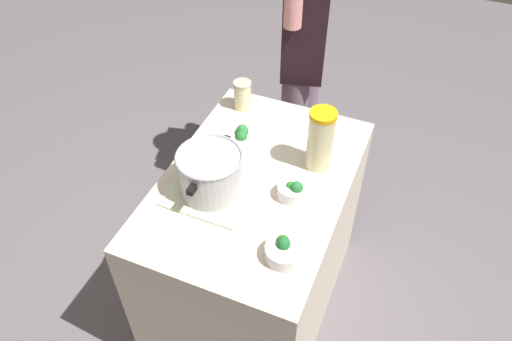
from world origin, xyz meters
name	(u,v)px	position (x,y,z in m)	size (l,w,h in m)	color
ground_plane	(256,298)	(0.00, 0.00, 0.00)	(8.00, 8.00, 0.00)	#645D62
counter_slab	(256,247)	(0.00, 0.00, 0.44)	(1.04, 0.71, 0.87)	beige
dish_cloth	(212,189)	(-0.12, 0.14, 0.88)	(0.30, 0.31, 0.01)	beige
cooking_pot	(210,172)	(-0.12, 0.14, 0.97)	(0.32, 0.25, 0.17)	#B7B7BC
lemonade_pitcher	(320,139)	(0.18, -0.20, 1.01)	(0.11, 0.11, 0.27)	beige
mason_jar	(243,95)	(0.41, 0.24, 0.94)	(0.08, 0.08, 0.14)	beige
broccoli_bowl_front	(292,190)	(-0.03, -0.16, 0.91)	(0.11, 0.11, 0.08)	silver
broccoli_bowl_center	(239,138)	(0.17, 0.15, 0.91)	(0.13, 0.13, 0.09)	silver
broccoli_bowl_back	(284,250)	(-0.30, -0.23, 0.90)	(0.13, 0.13, 0.08)	silver
person_cook	(304,55)	(0.83, 0.09, 0.94)	(0.50, 0.28, 1.71)	slate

